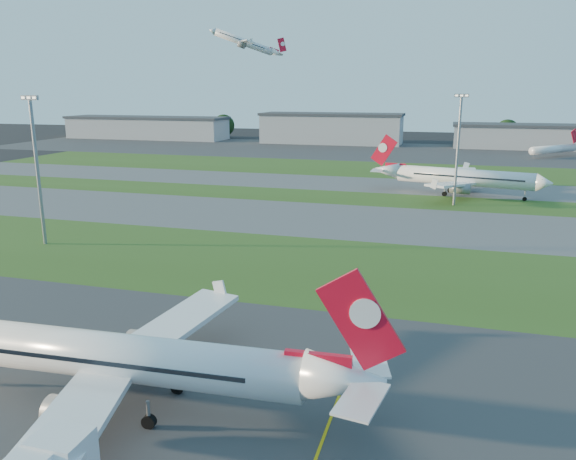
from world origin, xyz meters
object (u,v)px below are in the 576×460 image
(mini_jet_near, at_px, (553,149))
(light_mast_centre, at_px, (458,142))
(airliner_parked, at_px, (126,359))
(airliner_taxiing, at_px, (462,178))
(light_mast_west, at_px, (37,161))

(mini_jet_near, relative_size, light_mast_centre, 0.84)
(airliner_parked, xyz_separation_m, airliner_taxiing, (29.27, 111.82, 0.32))
(airliner_parked, bearing_deg, airliner_taxiing, 72.83)
(airliner_taxiing, relative_size, light_mast_west, 1.63)
(airliner_taxiing, xyz_separation_m, mini_jet_near, (36.96, 99.02, -1.40))
(airliner_parked, height_order, mini_jet_near, airliner_parked)
(airliner_parked, bearing_deg, light_mast_centre, 71.94)
(mini_jet_near, bearing_deg, airliner_taxiing, -156.34)
(airliner_taxiing, height_order, light_mast_west, light_mast_west)
(airliner_parked, distance_m, light_mast_west, 61.01)
(mini_jet_near, distance_m, light_mast_west, 200.87)
(light_mast_centre, bearing_deg, airliner_taxiing, 82.05)
(mini_jet_near, bearing_deg, airliner_parked, -153.31)
(airliner_parked, xyz_separation_m, mini_jet_near, (66.23, 210.84, -1.08))
(airliner_taxiing, distance_m, light_mast_west, 100.43)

